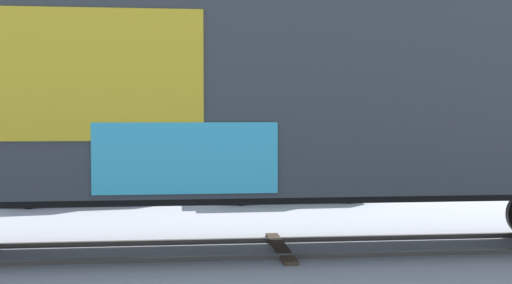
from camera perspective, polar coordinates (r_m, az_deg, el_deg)
ground_plane at (r=12.00m, az=5.26°, el=-9.34°), size 260.00×260.00×0.00m
track at (r=11.84m, az=0.88°, el=-9.30°), size 60.02×3.20×0.08m
freight_car at (r=11.58m, az=0.46°, el=4.63°), size 17.67×3.30×5.02m
flagpole at (r=27.99m, az=18.51°, el=8.43°), size 1.16×0.59×8.84m
hillside at (r=73.45m, az=-4.99°, el=5.18°), size 145.01×41.83×15.47m
parked_car_black at (r=18.43m, az=-14.64°, el=-2.51°), size 4.50×2.34×1.76m
parked_car_green at (r=18.33m, az=2.74°, el=-2.63°), size 4.35×1.99×1.56m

